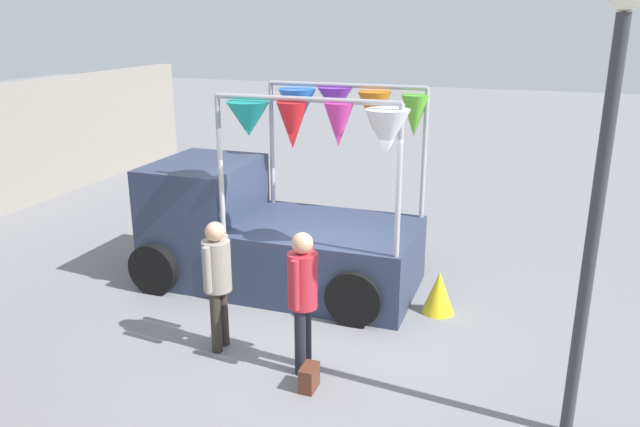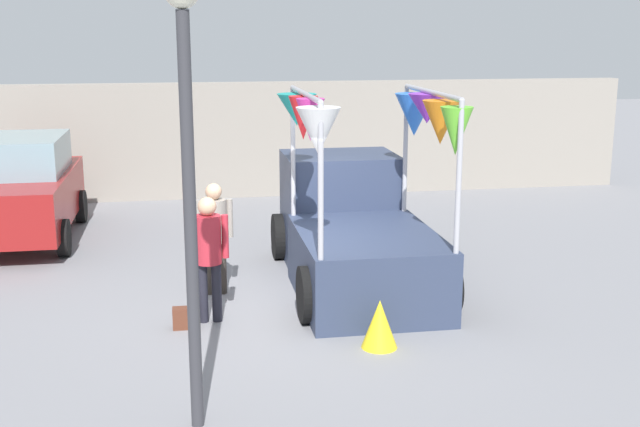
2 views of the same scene
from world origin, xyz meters
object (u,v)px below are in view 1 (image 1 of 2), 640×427
object	(u,v)px
handbag	(309,377)
vendor_truck	(265,223)
street_lamp	(604,159)
person_vendor	(217,274)
folded_kite_bundle_sunflower	(439,292)
person_customer	(303,289)

from	to	relation	value
handbag	vendor_truck	bearing A→B (deg)	32.56
handbag	street_lamp	distance (m)	3.72
person_vendor	folded_kite_bundle_sunflower	xyz separation A→B (m)	(1.86, -2.37, -0.69)
vendor_truck	person_vendor	xyz separation A→B (m)	(-2.09, -0.31, 0.06)
handbag	folded_kite_bundle_sunflower	size ratio (longest dim) A/B	0.47
vendor_truck	person_customer	distance (m)	2.65
vendor_truck	person_customer	xyz separation A→B (m)	(-2.22, -1.44, 0.09)
person_customer	handbag	world-z (taller)	person_customer
folded_kite_bundle_sunflower	street_lamp	bearing A→B (deg)	-144.11
handbag	street_lamp	world-z (taller)	street_lamp
street_lamp	folded_kite_bundle_sunflower	xyz separation A→B (m)	(2.22, 1.60, -2.45)
street_lamp	person_customer	bearing A→B (deg)	85.33
person_customer	folded_kite_bundle_sunflower	distance (m)	2.45
person_customer	person_vendor	distance (m)	1.14
handbag	folded_kite_bundle_sunflower	distance (m)	2.56
vendor_truck	person_vendor	world-z (taller)	vendor_truck
handbag	folded_kite_bundle_sunflower	xyz separation A→B (m)	(2.33, -1.04, 0.16)
person_vendor	handbag	xyz separation A→B (m)	(-0.48, -1.33, -0.85)
street_lamp	person_vendor	bearing A→B (deg)	84.83
person_customer	handbag	size ratio (longest dim) A/B	5.99
person_vendor	handbag	size ratio (longest dim) A/B	5.84
handbag	street_lamp	bearing A→B (deg)	-87.44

